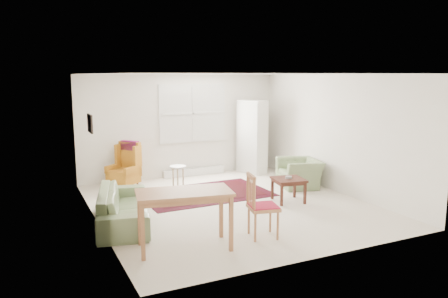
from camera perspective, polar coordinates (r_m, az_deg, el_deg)
name	(u,v)px	position (r m, az deg, el deg)	size (l,w,h in m)	color
room	(227,139)	(8.43, 0.38, 1.30)	(5.04, 5.54, 2.51)	beige
rug	(205,193)	(9.29, -2.48, -5.76)	(2.66, 1.71, 0.03)	black
sofa	(123,200)	(7.56, -13.00, -6.49)	(2.03, 0.79, 0.82)	#718659
armchair	(300,170)	(9.92, 9.85, -2.77)	(0.95, 0.83, 0.74)	#718659
wingback_chair	(123,165)	(9.98, -13.05, -2.01)	(0.58, 0.62, 1.01)	#B16F1B
coffee_table	(288,190)	(8.75, 8.40, -5.30)	(0.58, 0.58, 0.48)	#451E15
stool	(178,176)	(9.80, -6.03, -3.59)	(0.37, 0.37, 0.49)	white
cabinet	(252,137)	(11.10, 3.69, 1.58)	(0.39, 0.74, 1.85)	white
desk	(185,220)	(6.37, -5.18, -9.19)	(1.35, 0.67, 0.85)	#AB6F45
desk_chair	(263,206)	(6.77, 5.15, -7.37)	(0.44, 0.44, 1.00)	#AB6F45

